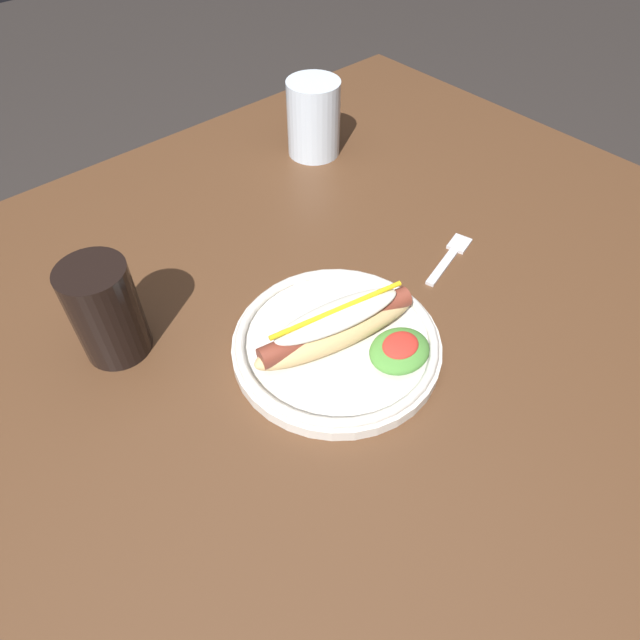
# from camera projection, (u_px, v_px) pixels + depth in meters

# --- Properties ---
(ground_plane) EXTENTS (8.00, 8.00, 0.00)m
(ground_plane) POSITION_uv_depth(u_px,v_px,m) (305.00, 533.00, 1.26)
(ground_plane) COLOR #2D2826
(dining_table) EXTENTS (1.35, 1.00, 0.74)m
(dining_table) POSITION_uv_depth(u_px,v_px,m) (295.00, 356.00, 0.78)
(dining_table) COLOR #51331E
(dining_table) RESTS_ON ground_plane
(hot_dog_plate) EXTENTS (0.25, 0.25, 0.08)m
(hot_dog_plate) POSITION_uv_depth(u_px,v_px,m) (340.00, 339.00, 0.66)
(hot_dog_plate) COLOR silver
(hot_dog_plate) RESTS_ON dining_table
(fork) EXTENTS (0.12, 0.05, 0.00)m
(fork) POSITION_uv_depth(u_px,v_px,m) (451.00, 256.00, 0.79)
(fork) COLOR silver
(fork) RESTS_ON dining_table
(soda_cup) EXTENTS (0.08, 0.08, 0.13)m
(soda_cup) POSITION_uv_depth(u_px,v_px,m) (106.00, 311.00, 0.63)
(soda_cup) COLOR black
(soda_cup) RESTS_ON dining_table
(water_cup) EXTENTS (0.09, 0.09, 0.13)m
(water_cup) POSITION_uv_depth(u_px,v_px,m) (314.00, 118.00, 0.94)
(water_cup) COLOR silver
(water_cup) RESTS_ON dining_table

